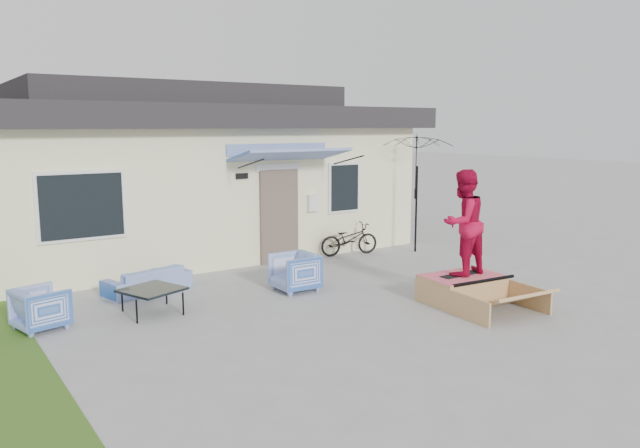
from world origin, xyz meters
TOP-DOWN VIEW (x-y plane):
  - ground at (0.00, 0.00)m, footprint 90.00×90.00m
  - house at (0.00, 7.99)m, footprint 10.80×8.49m
  - loveseat at (-2.29, 3.68)m, footprint 1.66×0.82m
  - armchair_left at (-4.33, 2.53)m, footprint 0.80×0.83m
  - armchair_right at (0.02, 2.24)m, footprint 0.73×0.78m
  - coffee_table at (-2.66, 2.36)m, footprint 1.10×1.10m
  - bicycle at (2.80, 4.25)m, footprint 1.54×0.79m
  - patio_umbrella at (4.39, 3.66)m, footprint 1.82×1.70m
  - skate_ramp at (2.11, -0.00)m, footprint 1.50×1.92m
  - skateboard at (2.11, 0.04)m, footprint 0.86×0.23m
  - skater at (2.11, 0.04)m, footprint 0.96×0.77m

SIDE VIEW (x-z plane):
  - ground at x=0.00m, z-range 0.00..0.00m
  - coffee_table at x=-2.66m, z-range 0.00..0.42m
  - skate_ramp at x=2.11m, z-range 0.00..0.45m
  - loveseat at x=-2.29m, z-range 0.00..0.62m
  - armchair_left at x=-4.33m, z-range 0.00..0.72m
  - armchair_right at x=0.02m, z-range 0.00..0.78m
  - bicycle at x=2.80m, z-range 0.00..0.94m
  - skateboard at x=2.11m, z-range 0.45..0.51m
  - skater at x=2.11m, z-range 0.51..2.35m
  - patio_umbrella at x=4.39m, z-range 0.65..2.85m
  - house at x=0.00m, z-range -0.11..3.99m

